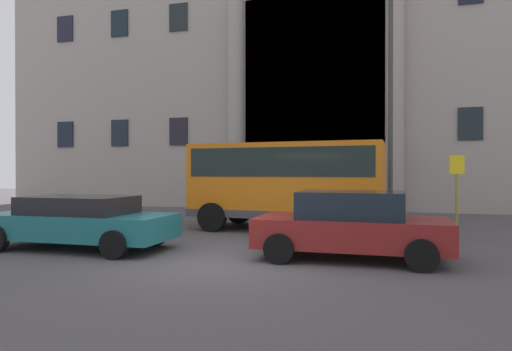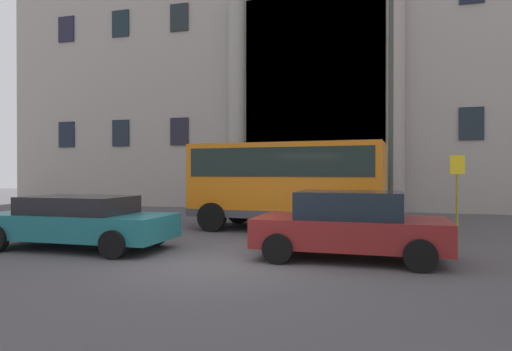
{
  "view_description": "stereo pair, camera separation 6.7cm",
  "coord_description": "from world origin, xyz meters",
  "px_view_note": "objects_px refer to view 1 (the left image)",
  "views": [
    {
      "loc": [
        3.23,
        -8.55,
        1.86
      ],
      "look_at": [
        -0.75,
        5.68,
        1.74
      ],
      "focal_mm": 31.33,
      "sensor_mm": 36.0,
      "label": 1
    },
    {
      "loc": [
        3.3,
        -8.53,
        1.86
      ],
      "look_at": [
        -0.75,
        5.68,
        1.74
      ],
      "focal_mm": 31.33,
      "sensor_mm": 36.0,
      "label": 2
    }
  ],
  "objects_px": {
    "orange_minibus": "(287,179)",
    "hedge_planter_west": "(358,201)",
    "hedge_planter_far_west": "(250,200)",
    "lamppost_plaza_centre": "(391,86)",
    "parked_compact_extra": "(351,225)",
    "white_taxi_kerbside": "(79,221)",
    "motorcycle_far_end": "(110,219)",
    "bus_stop_sign": "(457,183)"
  },
  "relations": [
    {
      "from": "orange_minibus",
      "to": "hedge_planter_west",
      "type": "relative_size",
      "value": 2.98
    },
    {
      "from": "hedge_planter_far_west",
      "to": "lamppost_plaza_centre",
      "type": "xyz_separation_m",
      "value": [
        5.95,
        -1.76,
        4.45
      ]
    },
    {
      "from": "hedge_planter_west",
      "to": "hedge_planter_far_west",
      "type": "bearing_deg",
      "value": 175.48
    },
    {
      "from": "parked_compact_extra",
      "to": "orange_minibus",
      "type": "bearing_deg",
      "value": 118.08
    },
    {
      "from": "orange_minibus",
      "to": "hedge_planter_far_west",
      "type": "height_order",
      "value": "orange_minibus"
    },
    {
      "from": "white_taxi_kerbside",
      "to": "hedge_planter_west",
      "type": "bearing_deg",
      "value": 57.01
    },
    {
      "from": "hedge_planter_far_west",
      "to": "motorcycle_far_end",
      "type": "height_order",
      "value": "hedge_planter_far_west"
    },
    {
      "from": "orange_minibus",
      "to": "motorcycle_far_end",
      "type": "distance_m",
      "value": 5.6
    },
    {
      "from": "orange_minibus",
      "to": "white_taxi_kerbside",
      "type": "height_order",
      "value": "orange_minibus"
    },
    {
      "from": "bus_stop_sign",
      "to": "parked_compact_extra",
      "type": "bearing_deg",
      "value": -117.14
    },
    {
      "from": "bus_stop_sign",
      "to": "lamppost_plaza_centre",
      "type": "bearing_deg",
      "value": 137.49
    },
    {
      "from": "orange_minibus",
      "to": "parked_compact_extra",
      "type": "distance_m",
      "value": 4.99
    },
    {
      "from": "hedge_planter_west",
      "to": "lamppost_plaza_centre",
      "type": "height_order",
      "value": "lamppost_plaza_centre"
    },
    {
      "from": "parked_compact_extra",
      "to": "lamppost_plaza_centre",
      "type": "xyz_separation_m",
      "value": [
        0.96,
        7.62,
        4.31
      ]
    },
    {
      "from": "hedge_planter_west",
      "to": "hedge_planter_far_west",
      "type": "xyz_separation_m",
      "value": [
        -4.69,
        0.37,
        -0.09
      ]
    },
    {
      "from": "bus_stop_sign",
      "to": "motorcycle_far_end",
      "type": "relative_size",
      "value": 1.24
    },
    {
      "from": "hedge_planter_far_west",
      "to": "motorcycle_far_end",
      "type": "distance_m",
      "value": 7.76
    },
    {
      "from": "parked_compact_extra",
      "to": "hedge_planter_west",
      "type": "bearing_deg",
      "value": 92.39
    },
    {
      "from": "hedge_planter_west",
      "to": "motorcycle_far_end",
      "type": "xyz_separation_m",
      "value": [
        -6.88,
        -7.07,
        -0.22
      ]
    },
    {
      "from": "motorcycle_far_end",
      "to": "bus_stop_sign",
      "type": "bearing_deg",
      "value": 10.67
    },
    {
      "from": "bus_stop_sign",
      "to": "motorcycle_far_end",
      "type": "distance_m",
      "value": 10.89
    },
    {
      "from": "hedge_planter_far_west",
      "to": "white_taxi_kerbside",
      "type": "bearing_deg",
      "value": -98.19
    },
    {
      "from": "orange_minibus",
      "to": "bus_stop_sign",
      "type": "xyz_separation_m",
      "value": [
        5.23,
        1.43,
        -0.15
      ]
    },
    {
      "from": "hedge_planter_far_west",
      "to": "lamppost_plaza_centre",
      "type": "relative_size",
      "value": 0.21
    },
    {
      "from": "hedge_planter_west",
      "to": "white_taxi_kerbside",
      "type": "height_order",
      "value": "hedge_planter_west"
    },
    {
      "from": "orange_minibus",
      "to": "white_taxi_kerbside",
      "type": "distance_m",
      "value": 6.43
    },
    {
      "from": "hedge_planter_west",
      "to": "motorcycle_far_end",
      "type": "height_order",
      "value": "hedge_planter_west"
    },
    {
      "from": "bus_stop_sign",
      "to": "lamppost_plaza_centre",
      "type": "height_order",
      "value": "lamppost_plaza_centre"
    },
    {
      "from": "bus_stop_sign",
      "to": "white_taxi_kerbside",
      "type": "bearing_deg",
      "value": -146.27
    },
    {
      "from": "orange_minibus",
      "to": "parked_compact_extra",
      "type": "bearing_deg",
      "value": -59.13
    },
    {
      "from": "parked_compact_extra",
      "to": "white_taxi_kerbside",
      "type": "xyz_separation_m",
      "value": [
        -6.41,
        -0.48,
        -0.06
      ]
    },
    {
      "from": "hedge_planter_far_west",
      "to": "hedge_planter_west",
      "type": "bearing_deg",
      "value": -4.52
    },
    {
      "from": "white_taxi_kerbside",
      "to": "lamppost_plaza_centre",
      "type": "xyz_separation_m",
      "value": [
        7.37,
        8.1,
        4.37
      ]
    },
    {
      "from": "hedge_planter_west",
      "to": "parked_compact_extra",
      "type": "relative_size",
      "value": 0.52
    },
    {
      "from": "parked_compact_extra",
      "to": "motorcycle_far_end",
      "type": "bearing_deg",
      "value": 165.42
    },
    {
      "from": "parked_compact_extra",
      "to": "hedge_planter_far_west",
      "type": "bearing_deg",
      "value": 118.52
    },
    {
      "from": "bus_stop_sign",
      "to": "hedge_planter_far_west",
      "type": "xyz_separation_m",
      "value": [
        -7.95,
        3.59,
        -0.9
      ]
    },
    {
      "from": "bus_stop_sign",
      "to": "hedge_planter_west",
      "type": "height_order",
      "value": "bus_stop_sign"
    },
    {
      "from": "hedge_planter_far_west",
      "to": "bus_stop_sign",
      "type": "bearing_deg",
      "value": -24.32
    },
    {
      "from": "motorcycle_far_end",
      "to": "lamppost_plaza_centre",
      "type": "relative_size",
      "value": 0.22
    },
    {
      "from": "parked_compact_extra",
      "to": "motorcycle_far_end",
      "type": "distance_m",
      "value": 7.44
    },
    {
      "from": "bus_stop_sign",
      "to": "parked_compact_extra",
      "type": "relative_size",
      "value": 0.6
    }
  ]
}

